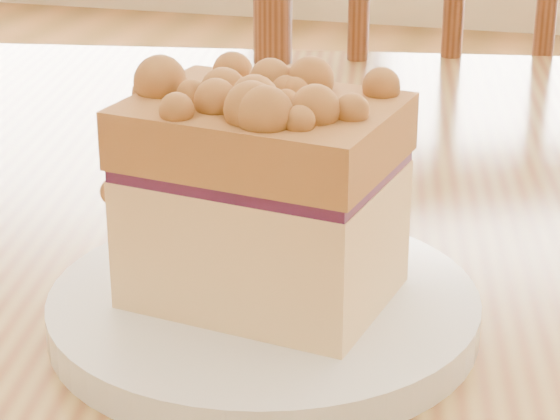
% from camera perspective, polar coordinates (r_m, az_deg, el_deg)
% --- Properties ---
extents(cafe_table_main, '(1.35, 1.02, 0.75)m').
position_cam_1_polar(cafe_table_main, '(0.71, -5.63, -7.26)').
color(cafe_table_main, '#B08944').
rests_on(cafe_table_main, ground).
extents(cafe_chair_main, '(0.54, 0.54, 0.92)m').
position_cam_1_polar(cafe_chair_main, '(1.27, 6.40, -3.02)').
color(cafe_chair_main, brown).
rests_on(cafe_chair_main, ground).
extents(plate, '(0.21, 0.21, 0.02)m').
position_cam_1_polar(plate, '(0.53, -0.85, -5.26)').
color(plate, white).
rests_on(plate, cafe_table_main).
extents(cake_slice, '(0.14, 0.11, 0.11)m').
position_cam_1_polar(cake_slice, '(0.50, -0.97, 1.35)').
color(cake_slice, '#F9D08D').
rests_on(cake_slice, plate).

